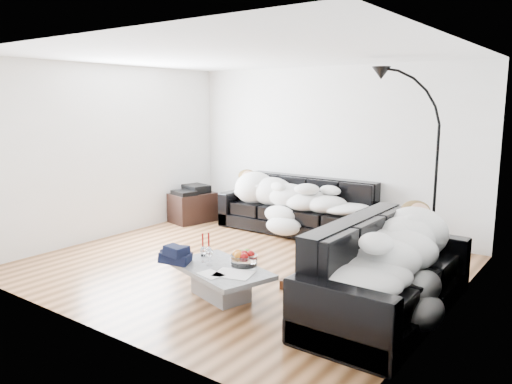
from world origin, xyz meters
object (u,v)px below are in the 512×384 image
Objects in this scene: floor_lamp at (436,182)px; wine_glass_a at (209,254)px; sleeper_back at (299,193)px; candle_left at (203,245)px; sofa_back at (300,206)px; av_cabinet at (193,207)px; coffee_table at (221,282)px; wine_glass_b at (203,254)px; candle_right at (209,244)px; sleeper_right at (390,250)px; sofa_right at (389,270)px; fruit_bowl at (244,257)px; stereo at (192,189)px; wine_glass_c at (209,257)px; shoes at (302,284)px.

wine_glass_a is at bearing -111.41° from floor_lamp.
sleeper_back is 8.45× the size of candle_left.
sofa_back reaches higher than av_cabinet.
coffee_table is 6.68× the size of wine_glass_b.
wine_glass_b is at bearing -30.82° from av_cabinet.
candle_right is at bearing 65.85° from candle_left.
wine_glass_a is 0.07× the size of floor_lamp.
sofa_right is at bearing 0.00° from sleeper_right.
fruit_bowl is at bearing -71.43° from sofa_back.
sleeper_right reaches higher than stereo.
wine_glass_a is 2.85m from floor_lamp.
fruit_bowl is at bearing 106.10° from sleeper_right.
sleeper_back reaches higher than sofa_back.
wine_glass_c is 2.87m from floor_lamp.
wine_glass_a is 0.82× the size of wine_glass_c.
wine_glass_c is 1.09m from shoes.
wine_glass_c is at bearing -29.91° from av_cabinet.
sleeper_right is at bearing 0.00° from sofa_right.
sofa_back is at bearing 46.99° from sofa_right.
shoes is 3.60m from stereo.
fruit_bowl is (0.86, -2.57, -0.01)m from sofa_back.
fruit_bowl is 0.76m from shoes.
candle_left is 0.07m from candle_right.
wine_glass_c is at bearing -21.94° from wine_glass_b.
floor_lamp is at bearing 56.00° from fruit_bowl.
floor_lamp is (1.78, 2.20, 0.68)m from wine_glass_b.
av_cabinet is at bearing 139.72° from shoes.
fruit_bowl is 0.46m from wine_glass_b.
shoes is 2.05m from floor_lamp.
candle_right reaches higher than wine_glass_b.
candle_right is 0.36× the size of av_cabinet.
stereo reaches higher than wine_glass_c.
sofa_back is 10.08× the size of candle_right.
sofa_back is 9.98× the size of candle_left.
floor_lamp reaches higher than sleeper_right.
wine_glass_c is 3.42m from av_cabinet.
shoes is at bearing 37.71° from wine_glass_a.
coffee_table is at bearing -23.53° from candle_left.
wine_glass_a is 0.35× the size of stereo.
sofa_right is at bearing -42.34° from sleeper_back.
sleeper_back is at bearing 47.66° from sofa_right.
floor_lamp reaches higher than candle_left.
stereo is (-1.90, -0.39, -0.08)m from sleeper_back.
sleeper_right reaches higher than wine_glass_a.
wine_glass_a is 3.26m from av_cabinet.
candle_left reaches higher than av_cabinet.
sofa_right reaches higher than wine_glass_a.
wine_glass_c is at bearing 110.42° from sleeper_right.
sofa_right is 5.14× the size of stereo.
fruit_bowl reaches higher than wine_glass_a.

